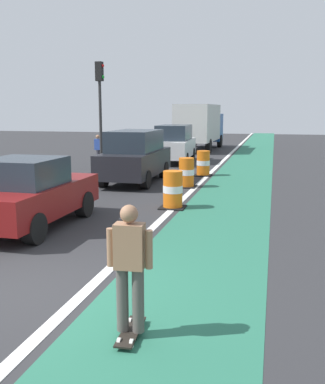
{
  "coord_description": "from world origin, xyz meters",
  "views": [
    {
      "loc": [
        3.65,
        -5.76,
        2.78
      ],
      "look_at": [
        1.42,
        3.07,
        1.1
      ],
      "focal_mm": 41.07,
      "sensor_mm": 36.0,
      "label": 1
    }
  ],
  "objects_px": {
    "parked_suv_second": "(135,156)",
    "parked_suv_third": "(174,144)",
    "traffic_barrel_back": "(203,164)",
    "pedestrian_crossing": "(98,150)",
    "traffic_barrel_front": "(173,190)",
    "traffic_barrel_mid": "(186,173)",
    "skateboarder_on_lane": "(130,267)",
    "traffic_light_corner": "(100,96)",
    "delivery_truck_down_block": "(200,124)",
    "pedestrian_waiting": "(130,143)",
    "parked_sedan_nearest": "(29,194)"
  },
  "relations": [
    {
      "from": "traffic_barrel_back",
      "to": "delivery_truck_down_block",
      "type": "height_order",
      "value": "delivery_truck_down_block"
    },
    {
      "from": "parked_suv_second",
      "to": "traffic_barrel_front",
      "type": "distance_m",
      "value": 4.96
    },
    {
      "from": "parked_suv_second",
      "to": "traffic_barrel_front",
      "type": "relative_size",
      "value": 4.24
    },
    {
      "from": "traffic_barrel_front",
      "to": "traffic_barrel_mid",
      "type": "height_order",
      "value": "same"
    },
    {
      "from": "traffic_barrel_back",
      "to": "parked_sedan_nearest",
      "type": "bearing_deg",
      "value": -105.76
    },
    {
      "from": "skateboarder_on_lane",
      "to": "traffic_barrel_front",
      "type": "relative_size",
      "value": 1.55
    },
    {
      "from": "skateboarder_on_lane",
      "to": "traffic_barrel_back",
      "type": "height_order",
      "value": "skateboarder_on_lane"
    },
    {
      "from": "skateboarder_on_lane",
      "to": "delivery_truck_down_block",
      "type": "height_order",
      "value": "delivery_truck_down_block"
    },
    {
      "from": "pedestrian_waiting",
      "to": "traffic_light_corner",
      "type": "bearing_deg",
      "value": -86.77
    },
    {
      "from": "parked_sedan_nearest",
      "to": "traffic_barrel_mid",
      "type": "height_order",
      "value": "parked_sedan_nearest"
    },
    {
      "from": "parked_sedan_nearest",
      "to": "delivery_truck_down_block",
      "type": "bearing_deg",
      "value": 88.81
    },
    {
      "from": "traffic_barrel_mid",
      "to": "delivery_truck_down_block",
      "type": "xyz_separation_m",
      "value": [
        -2.11,
        15.74,
        1.31
      ]
    },
    {
      "from": "traffic_barrel_back",
      "to": "delivery_truck_down_block",
      "type": "xyz_separation_m",
      "value": [
        -2.25,
        12.68,
        1.31
      ]
    },
    {
      "from": "skateboarder_on_lane",
      "to": "parked_suv_third",
      "type": "xyz_separation_m",
      "value": [
        -3.66,
        18.65,
        0.12
      ]
    },
    {
      "from": "parked_suv_second",
      "to": "traffic_barrel_back",
      "type": "distance_m",
      "value": 3.39
    },
    {
      "from": "skateboarder_on_lane",
      "to": "traffic_light_corner",
      "type": "xyz_separation_m",
      "value": [
        -6.61,
        15.44,
        2.59
      ]
    },
    {
      "from": "parked_sedan_nearest",
      "to": "parked_suv_third",
      "type": "relative_size",
      "value": 0.87
    },
    {
      "from": "skateboarder_on_lane",
      "to": "traffic_barrel_back",
      "type": "xyz_separation_m",
      "value": [
        -1.31,
        14.03,
        -0.38
      ]
    },
    {
      "from": "traffic_barrel_back",
      "to": "pedestrian_waiting",
      "type": "xyz_separation_m",
      "value": [
        -5.6,
        6.71,
        0.33
      ]
    },
    {
      "from": "parked_suv_second",
      "to": "traffic_barrel_mid",
      "type": "relative_size",
      "value": 4.24
    },
    {
      "from": "parked_sedan_nearest",
      "to": "traffic_light_corner",
      "type": "relative_size",
      "value": 0.8
    },
    {
      "from": "traffic_barrel_mid",
      "to": "parked_suv_third",
      "type": "bearing_deg",
      "value": 106.0
    },
    {
      "from": "parked_suv_second",
      "to": "delivery_truck_down_block",
      "type": "distance_m",
      "value": 15.11
    },
    {
      "from": "traffic_barrel_mid",
      "to": "traffic_light_corner",
      "type": "height_order",
      "value": "traffic_light_corner"
    },
    {
      "from": "traffic_light_corner",
      "to": "parked_suv_third",
      "type": "bearing_deg",
      "value": 47.43
    },
    {
      "from": "parked_suv_third",
      "to": "traffic_barrel_mid",
      "type": "relative_size",
      "value": 4.31
    },
    {
      "from": "skateboarder_on_lane",
      "to": "traffic_barrel_front",
      "type": "xyz_separation_m",
      "value": [
        -1.14,
        7.36,
        -0.38
      ]
    },
    {
      "from": "parked_suv_third",
      "to": "traffic_barrel_mid",
      "type": "height_order",
      "value": "parked_suv_third"
    },
    {
      "from": "parked_suv_third",
      "to": "traffic_barrel_front",
      "type": "height_order",
      "value": "parked_suv_third"
    },
    {
      "from": "traffic_barrel_front",
      "to": "traffic_barrel_mid",
      "type": "bearing_deg",
      "value": 94.87
    },
    {
      "from": "delivery_truck_down_block",
      "to": "skateboarder_on_lane",
      "type": "bearing_deg",
      "value": -82.41
    },
    {
      "from": "traffic_light_corner",
      "to": "pedestrian_crossing",
      "type": "relative_size",
      "value": 3.17
    },
    {
      "from": "traffic_barrel_back",
      "to": "pedestrian_crossing",
      "type": "relative_size",
      "value": 0.68
    },
    {
      "from": "parked_suv_second",
      "to": "parked_suv_third",
      "type": "relative_size",
      "value": 0.98
    },
    {
      "from": "parked_sedan_nearest",
      "to": "delivery_truck_down_block",
      "type": "distance_m",
      "value": 22.32
    },
    {
      "from": "traffic_barrel_front",
      "to": "pedestrian_waiting",
      "type": "distance_m",
      "value": 14.57
    },
    {
      "from": "traffic_barrel_back",
      "to": "pedestrian_waiting",
      "type": "distance_m",
      "value": 8.74
    },
    {
      "from": "skateboarder_on_lane",
      "to": "pedestrian_waiting",
      "type": "distance_m",
      "value": 21.85
    },
    {
      "from": "traffic_barrel_front",
      "to": "traffic_light_corner",
      "type": "relative_size",
      "value": 0.21
    },
    {
      "from": "delivery_truck_down_block",
      "to": "traffic_barrel_mid",
      "type": "bearing_deg",
      "value": -82.37
    },
    {
      "from": "parked_suv_third",
      "to": "pedestrian_waiting",
      "type": "distance_m",
      "value": 3.86
    },
    {
      "from": "traffic_barrel_mid",
      "to": "traffic_barrel_front",
      "type": "bearing_deg",
      "value": -85.13
    },
    {
      "from": "parked_suv_second",
      "to": "traffic_barrel_back",
      "type": "height_order",
      "value": "parked_suv_second"
    },
    {
      "from": "skateboarder_on_lane",
      "to": "pedestrian_crossing",
      "type": "distance_m",
      "value": 17.29
    },
    {
      "from": "parked_suv_second",
      "to": "traffic_barrel_back",
      "type": "relative_size",
      "value": 4.24
    },
    {
      "from": "parked_suv_second",
      "to": "pedestrian_crossing",
      "type": "relative_size",
      "value": 2.87
    },
    {
      "from": "parked_suv_third",
      "to": "delivery_truck_down_block",
      "type": "xyz_separation_m",
      "value": [
        0.1,
        8.05,
        0.81
      ]
    },
    {
      "from": "pedestrian_crossing",
      "to": "pedestrian_waiting",
      "type": "distance_m",
      "value": 4.9
    },
    {
      "from": "traffic_barrel_front",
      "to": "delivery_truck_down_block",
      "type": "xyz_separation_m",
      "value": [
        -2.42,
        19.35,
        1.31
      ]
    },
    {
      "from": "parked_suv_second",
      "to": "parked_suv_third",
      "type": "height_order",
      "value": "same"
    }
  ]
}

